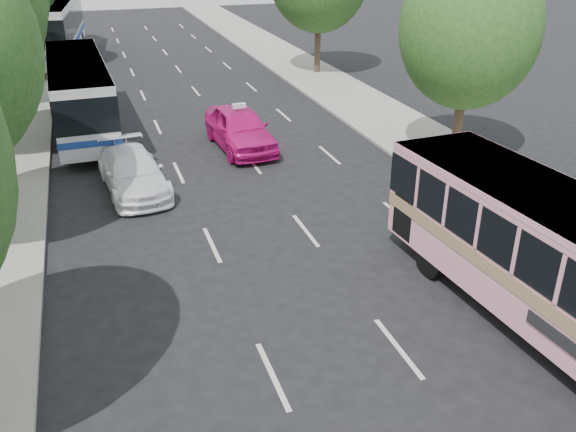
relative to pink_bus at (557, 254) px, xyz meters
name	(u,v)px	position (x,y,z in m)	size (l,w,h in m)	color
ground	(323,307)	(-4.50, 2.38, -1.95)	(120.00, 120.00, 0.00)	black
sidewalk_left	(9,115)	(-13.00, 22.38, -1.88)	(4.00, 90.00, 0.15)	#9E998E
sidewalk_right	(334,88)	(4.00, 22.38, -1.89)	(4.00, 90.00, 0.12)	#9E998E
tree_right_near	(473,23)	(4.28, 10.32, 3.25)	(5.10, 5.10, 7.95)	#38281E
pink_bus	(557,254)	(0.00, 0.00, 0.00)	(3.16, 9.98, 3.14)	pink
pink_taxi	(240,128)	(-3.50, 14.35, -1.10)	(2.01, 5.01, 1.71)	#D01277
white_pickup	(133,172)	(-8.12, 11.18, -1.26)	(1.93, 4.76, 1.38)	white
tour_coach_front	(79,90)	(-9.57, 18.62, -0.03)	(2.66, 10.76, 3.20)	silver
tour_coach_rear	(53,25)	(-10.80, 35.47, 0.43)	(4.07, 13.45, 3.96)	silver
taxi_roof_sign	(239,106)	(-3.50, 14.35, -0.16)	(0.55, 0.18, 0.18)	silver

